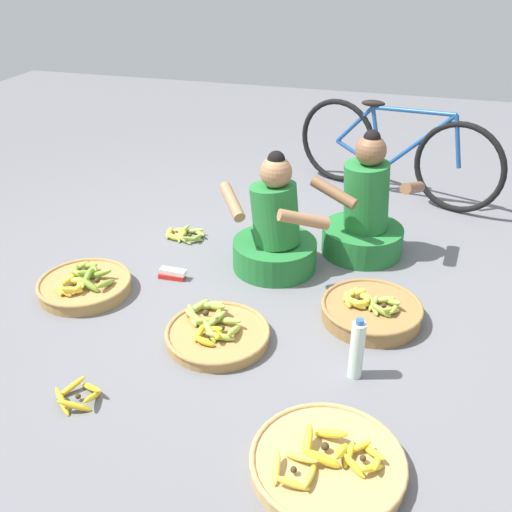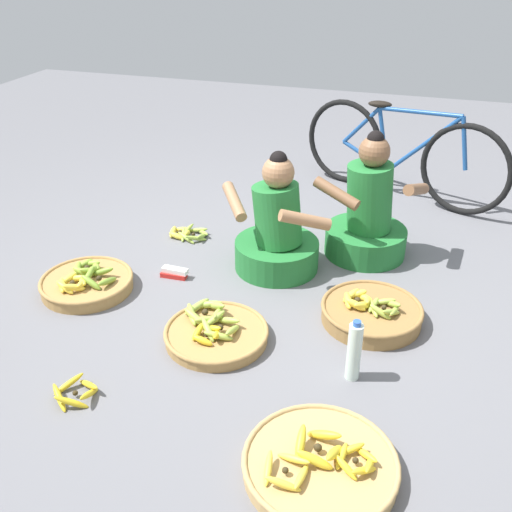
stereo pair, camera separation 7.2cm
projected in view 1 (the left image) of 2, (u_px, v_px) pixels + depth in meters
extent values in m
plane|color=slate|center=(265.00, 292.00, 3.42)|extent=(10.00, 10.00, 0.00)
cylinder|color=#237233|center=(275.00, 254.00, 3.63)|extent=(0.52, 0.52, 0.18)
cylinder|color=#237233|center=(275.00, 214.00, 3.50)|extent=(0.39, 0.36, 0.40)
sphere|color=#9E704C|center=(276.00, 172.00, 3.37)|extent=(0.19, 0.19, 0.19)
sphere|color=black|center=(276.00, 160.00, 3.33)|extent=(0.10, 0.10, 0.10)
cylinder|color=#9E704C|center=(232.00, 202.00, 3.49)|extent=(0.24, 0.29, 0.16)
cylinder|color=#9E704C|center=(304.00, 219.00, 3.27)|extent=(0.30, 0.21, 0.16)
cylinder|color=#237233|center=(362.00, 240.00, 3.80)|extent=(0.52, 0.52, 0.18)
cylinder|color=#237233|center=(366.00, 197.00, 3.66)|extent=(0.39, 0.38, 0.45)
sphere|color=brown|center=(371.00, 150.00, 3.51)|extent=(0.19, 0.19, 0.19)
sphere|color=black|center=(372.00, 138.00, 3.47)|extent=(0.10, 0.10, 0.10)
cylinder|color=brown|center=(334.00, 193.00, 3.49)|extent=(0.31, 0.17, 0.16)
cylinder|color=brown|center=(413.00, 188.00, 3.56)|extent=(0.16, 0.31, 0.16)
torus|color=black|center=(337.00, 141.00, 4.79)|extent=(0.65, 0.29, 0.68)
torus|color=black|center=(459.00, 168.00, 4.24)|extent=(0.65, 0.29, 0.68)
cylinder|color=#1E4C8C|center=(416.00, 144.00, 4.37)|extent=(0.53, 0.23, 0.55)
cylinder|color=#1E4C8C|center=(377.00, 139.00, 4.56)|extent=(0.15, 0.09, 0.49)
cylinder|color=#1E4C8C|center=(413.00, 111.00, 4.29)|extent=(0.62, 0.27, 0.08)
cylinder|color=#1E4C8C|center=(359.00, 155.00, 4.72)|extent=(0.40, 0.19, 0.18)
cylinder|color=#1E4C8C|center=(355.00, 125.00, 4.63)|extent=(0.30, 0.15, 0.35)
cylinder|color=#1E4C8C|center=(458.00, 142.00, 4.17)|extent=(0.12, 0.07, 0.38)
ellipsoid|color=black|center=(373.00, 103.00, 4.46)|extent=(0.18, 0.08, 0.05)
cylinder|color=#A87F47|center=(218.00, 336.00, 3.00)|extent=(0.53, 0.53, 0.06)
torus|color=#A87F47|center=(218.00, 332.00, 2.99)|extent=(0.54, 0.54, 0.02)
ellipsoid|color=#9EB747|center=(234.00, 330.00, 2.95)|extent=(0.05, 0.16, 0.08)
ellipsoid|color=#9EB747|center=(229.00, 321.00, 3.02)|extent=(0.16, 0.07, 0.08)
ellipsoid|color=#9EB747|center=(215.00, 321.00, 3.02)|extent=(0.12, 0.14, 0.09)
ellipsoid|color=#9EB747|center=(209.00, 331.00, 2.94)|extent=(0.13, 0.14, 0.09)
ellipsoid|color=#9EB747|center=(220.00, 336.00, 2.91)|extent=(0.16, 0.07, 0.06)
sphere|color=#382D19|center=(222.00, 328.00, 2.97)|extent=(0.03, 0.03, 0.03)
ellipsoid|color=#9EB747|center=(219.00, 314.00, 3.07)|extent=(0.06, 0.17, 0.08)
ellipsoid|color=#9EB747|center=(216.00, 306.00, 3.12)|extent=(0.16, 0.11, 0.10)
ellipsoid|color=#9EB747|center=(209.00, 305.00, 3.15)|extent=(0.17, 0.06, 0.08)
ellipsoid|color=#9EB747|center=(197.00, 308.00, 3.13)|extent=(0.12, 0.16, 0.07)
ellipsoid|color=#9EB747|center=(192.00, 315.00, 3.06)|extent=(0.13, 0.16, 0.08)
ellipsoid|color=#9EB747|center=(196.00, 319.00, 3.03)|extent=(0.17, 0.10, 0.08)
ellipsoid|color=#9EB747|center=(210.00, 320.00, 3.03)|extent=(0.15, 0.13, 0.07)
sphere|color=#382D19|center=(206.00, 313.00, 3.09)|extent=(0.04, 0.04, 0.04)
ellipsoid|color=gold|center=(218.00, 335.00, 2.92)|extent=(0.05, 0.12, 0.07)
ellipsoid|color=gold|center=(214.00, 329.00, 2.96)|extent=(0.12, 0.06, 0.07)
ellipsoid|color=gold|center=(199.00, 333.00, 2.94)|extent=(0.04, 0.12, 0.07)
ellipsoid|color=gold|center=(204.00, 341.00, 2.88)|extent=(0.12, 0.04, 0.06)
sphere|color=#382D19|center=(208.00, 335.00, 2.92)|extent=(0.03, 0.03, 0.03)
cylinder|color=olive|center=(371.00, 312.00, 3.16)|extent=(0.53, 0.53, 0.09)
torus|color=olive|center=(372.00, 306.00, 3.14)|extent=(0.55, 0.55, 0.02)
ellipsoid|color=#9EB747|center=(394.00, 309.00, 3.08)|extent=(0.06, 0.13, 0.06)
ellipsoid|color=#9EB747|center=(393.00, 302.00, 3.12)|extent=(0.11, 0.11, 0.08)
ellipsoid|color=#9EB747|center=(384.00, 300.00, 3.15)|extent=(0.13, 0.05, 0.06)
ellipsoid|color=#9EB747|center=(374.00, 303.00, 3.13)|extent=(0.06, 0.13, 0.05)
ellipsoid|color=#9EB747|center=(374.00, 307.00, 3.09)|extent=(0.08, 0.13, 0.06)
ellipsoid|color=#9EB747|center=(381.00, 310.00, 3.05)|extent=(0.13, 0.06, 0.08)
ellipsoid|color=#9EB747|center=(391.00, 310.00, 3.05)|extent=(0.11, 0.12, 0.08)
sphere|color=#382D19|center=(384.00, 306.00, 3.10)|extent=(0.03, 0.03, 0.03)
ellipsoid|color=yellow|center=(367.00, 299.00, 3.14)|extent=(0.05, 0.13, 0.08)
ellipsoid|color=yellow|center=(364.00, 296.00, 3.18)|extent=(0.12, 0.10, 0.06)
ellipsoid|color=yellow|center=(356.00, 293.00, 3.19)|extent=(0.13, 0.07, 0.08)
ellipsoid|color=yellow|center=(351.00, 294.00, 3.19)|extent=(0.11, 0.12, 0.08)
ellipsoid|color=yellow|center=(348.00, 299.00, 3.15)|extent=(0.08, 0.13, 0.07)
ellipsoid|color=yellow|center=(356.00, 303.00, 3.10)|extent=(0.12, 0.04, 0.08)
ellipsoid|color=yellow|center=(363.00, 304.00, 3.11)|extent=(0.12, 0.11, 0.07)
sphere|color=#382D19|center=(357.00, 299.00, 3.15)|extent=(0.03, 0.03, 0.03)
cylinder|color=tan|center=(327.00, 465.00, 2.28)|extent=(0.60, 0.60, 0.06)
torus|color=tan|center=(328.00, 459.00, 2.26)|extent=(0.61, 0.61, 0.02)
ellipsoid|color=yellow|center=(377.00, 462.00, 2.22)|extent=(0.04, 0.12, 0.06)
ellipsoid|color=yellow|center=(373.00, 452.00, 2.26)|extent=(0.11, 0.10, 0.05)
ellipsoid|color=yellow|center=(357.00, 447.00, 2.28)|extent=(0.12, 0.09, 0.06)
ellipsoid|color=yellow|center=(349.00, 454.00, 2.25)|extent=(0.04, 0.13, 0.06)
ellipsoid|color=yellow|center=(354.00, 465.00, 2.20)|extent=(0.12, 0.09, 0.07)
ellipsoid|color=yellow|center=(372.00, 468.00, 2.19)|extent=(0.11, 0.11, 0.06)
sphere|color=#382D19|center=(363.00, 458.00, 2.23)|extent=(0.03, 0.03, 0.03)
ellipsoid|color=yellow|center=(342.00, 451.00, 2.25)|extent=(0.07, 0.16, 0.10)
ellipsoid|color=yellow|center=(331.00, 433.00, 2.33)|extent=(0.16, 0.06, 0.09)
ellipsoid|color=yellow|center=(308.00, 442.00, 2.29)|extent=(0.05, 0.15, 0.10)
ellipsoid|color=yellow|center=(322.00, 459.00, 2.22)|extent=(0.16, 0.04, 0.09)
sphere|color=#382D19|center=(325.00, 446.00, 2.28)|extent=(0.03, 0.03, 0.03)
ellipsoid|color=yellow|center=(310.00, 475.00, 2.17)|extent=(0.04, 0.15, 0.05)
ellipsoid|color=yellow|center=(301.00, 458.00, 2.24)|extent=(0.15, 0.06, 0.06)
ellipsoid|color=yellow|center=(277.00, 468.00, 2.19)|extent=(0.05, 0.15, 0.07)
ellipsoid|color=yellow|center=(292.00, 483.00, 2.13)|extent=(0.15, 0.05, 0.07)
sphere|color=#382D19|center=(294.00, 470.00, 2.19)|extent=(0.03, 0.03, 0.03)
cylinder|color=#A87F47|center=(85.00, 287.00, 3.40)|extent=(0.53, 0.53, 0.07)
torus|color=#A87F47|center=(84.00, 282.00, 3.39)|extent=(0.54, 0.54, 0.02)
ellipsoid|color=olive|center=(106.00, 283.00, 3.32)|extent=(0.07, 0.15, 0.07)
ellipsoid|color=olive|center=(100.00, 274.00, 3.40)|extent=(0.15, 0.07, 0.09)
ellipsoid|color=olive|center=(87.00, 278.00, 3.35)|extent=(0.05, 0.15, 0.09)
ellipsoid|color=olive|center=(89.00, 285.00, 3.29)|extent=(0.15, 0.06, 0.09)
sphere|color=#382D19|center=(97.00, 280.00, 3.35)|extent=(0.03, 0.03, 0.03)
ellipsoid|color=#8CAD38|center=(92.00, 271.00, 3.43)|extent=(0.04, 0.12, 0.08)
ellipsoid|color=#8CAD38|center=(93.00, 268.00, 3.47)|extent=(0.12, 0.11, 0.06)
ellipsoid|color=#8CAD38|center=(89.00, 266.00, 3.49)|extent=(0.13, 0.04, 0.07)
ellipsoid|color=#8CAD38|center=(81.00, 267.00, 3.48)|extent=(0.11, 0.12, 0.07)
ellipsoid|color=#8CAD38|center=(75.00, 271.00, 3.44)|extent=(0.08, 0.13, 0.07)
ellipsoid|color=#8CAD38|center=(80.00, 274.00, 3.40)|extent=(0.13, 0.04, 0.08)
ellipsoid|color=#8CAD38|center=(87.00, 273.00, 3.40)|extent=(0.11, 0.12, 0.08)
sphere|color=#382D19|center=(84.00, 270.00, 3.44)|extent=(0.03, 0.03, 0.03)
ellipsoid|color=yellow|center=(80.00, 286.00, 3.29)|extent=(0.06, 0.14, 0.07)
ellipsoid|color=yellow|center=(81.00, 284.00, 3.32)|extent=(0.11, 0.12, 0.06)
ellipsoid|color=yellow|center=(75.00, 281.00, 3.34)|extent=(0.13, 0.05, 0.07)
ellipsoid|color=yellow|center=(65.00, 282.00, 3.33)|extent=(0.09, 0.13, 0.07)
ellipsoid|color=yellow|center=(60.00, 288.00, 3.28)|extent=(0.10, 0.13, 0.06)
ellipsoid|color=yellow|center=(63.00, 290.00, 3.25)|extent=(0.14, 0.07, 0.08)
ellipsoid|color=yellow|center=(72.00, 290.00, 3.25)|extent=(0.12, 0.11, 0.08)
sphere|color=#382D19|center=(71.00, 286.00, 3.29)|extent=(0.03, 0.03, 0.03)
ellipsoid|color=gold|center=(92.00, 397.00, 2.60)|extent=(0.04, 0.16, 0.09)
ellipsoid|color=gold|center=(91.00, 388.00, 2.67)|extent=(0.16, 0.09, 0.07)
ellipsoid|color=gold|center=(71.00, 387.00, 2.67)|extent=(0.11, 0.15, 0.08)
ellipsoid|color=gold|center=(62.00, 401.00, 2.58)|extent=(0.14, 0.12, 0.08)
ellipsoid|color=gold|center=(75.00, 406.00, 2.55)|extent=(0.15, 0.08, 0.09)
sphere|color=#382D19|center=(78.00, 396.00, 2.62)|extent=(0.03, 0.03, 0.03)
ellipsoid|color=#9EB747|center=(199.00, 236.00, 3.98)|extent=(0.04, 0.16, 0.07)
ellipsoid|color=#9EB747|center=(199.00, 233.00, 4.04)|extent=(0.14, 0.12, 0.06)
ellipsoid|color=#9EB747|center=(194.00, 231.00, 4.06)|extent=(0.16, 0.03, 0.07)
ellipsoid|color=#9EB747|center=(182.00, 232.00, 4.04)|extent=(0.08, 0.15, 0.08)
ellipsoid|color=#9EB747|center=(180.00, 235.00, 4.00)|extent=(0.08, 0.16, 0.06)
ellipsoid|color=#9EB747|center=(183.00, 239.00, 3.96)|extent=(0.16, 0.09, 0.07)
ellipsoid|color=#9EB747|center=(193.00, 239.00, 3.94)|extent=(0.14, 0.12, 0.08)
sphere|color=#382D19|center=(190.00, 235.00, 4.00)|extent=(0.03, 0.03, 0.03)
ellipsoid|color=yellow|center=(184.00, 234.00, 4.02)|extent=(0.06, 0.12, 0.07)
ellipsoid|color=yellow|center=(178.00, 231.00, 4.06)|extent=(0.12, 0.05, 0.06)
ellipsoid|color=yellow|center=(169.00, 233.00, 4.03)|extent=(0.05, 0.12, 0.07)
ellipsoid|color=yellow|center=(173.00, 237.00, 3.98)|extent=(0.12, 0.05, 0.06)
sphere|color=#382D19|center=(176.00, 233.00, 4.02)|extent=(0.03, 0.03, 0.03)
cylinder|color=silver|center=(357.00, 350.00, 2.71)|extent=(0.07, 0.07, 0.30)
cylinder|color=#2D59B7|center=(360.00, 322.00, 2.63)|extent=(0.04, 0.04, 0.02)
cube|color=red|center=(172.00, 276.00, 3.55)|extent=(0.16, 0.06, 0.03)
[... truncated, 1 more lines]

